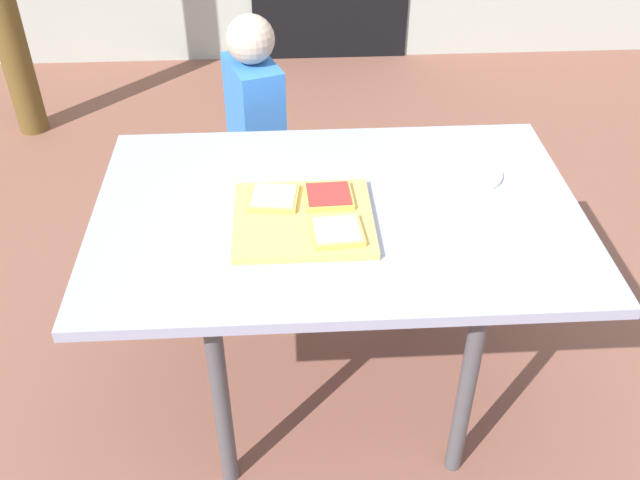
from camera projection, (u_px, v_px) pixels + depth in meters
name	position (u px, v px, depth m)	size (l,w,h in m)	color
ground_plane	(334.00, 385.00, 2.23)	(16.00, 16.00, 0.00)	brown
dining_table	(337.00, 228.00, 1.86)	(1.25, 0.83, 0.68)	#9CA0BA
cutting_board	(303.00, 219.00, 1.76)	(0.35, 0.32, 0.02)	tan
pizza_slice_near_right	(337.00, 231.00, 1.69)	(0.13, 0.13, 0.02)	gold
pizza_slice_far_left	(274.00, 198.00, 1.80)	(0.13, 0.13, 0.02)	gold
pizza_slice_far_right	(329.00, 196.00, 1.81)	(0.13, 0.12, 0.02)	gold
plate_white_right	(466.00, 173.00, 1.94)	(0.20, 0.20, 0.01)	white
child_left	(256.00, 135.00, 2.41)	(0.21, 0.27, 0.95)	#474F5E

